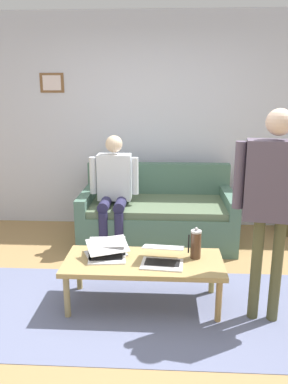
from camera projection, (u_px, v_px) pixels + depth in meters
ground_plane at (136, 311)px, 3.14m from camera, size 7.68×7.68×0.00m
area_rug at (143, 310)px, 3.15m from camera, size 3.18×1.38×0.01m
back_wall at (148, 123)px, 4.91m from camera, size 7.04×0.11×2.70m
couch at (158, 216)px, 4.55m from camera, size 1.77×0.94×0.88m
coffee_table at (144, 265)px, 3.15m from camera, size 1.31×0.56×0.40m
laptop_left at (163, 258)px, 3.08m from camera, size 0.36×0.33×0.15m
laptop_center at (107, 251)px, 3.23m from camera, size 0.42×0.38×0.15m
laptop_right at (107, 253)px, 3.18m from camera, size 0.34×0.34×0.12m
french_press at (196, 244)px, 3.15m from camera, size 0.11×0.09×0.27m
person_standing at (273, 191)px, 2.77m from camera, size 0.58×0.25×1.64m
person_seated at (114, 186)px, 4.25m from camera, size 0.55×0.51×1.28m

